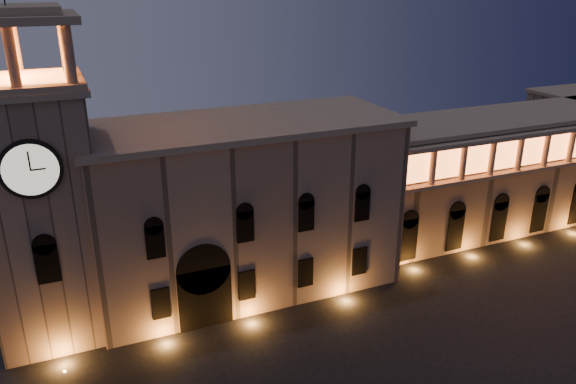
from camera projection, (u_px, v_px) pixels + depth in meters
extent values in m
cube|color=#8C705C|center=(245.00, 209.00, 56.40)|extent=(30.00, 12.00, 17.00)
cube|color=gray|center=(242.00, 124.00, 53.21)|extent=(30.80, 12.80, 0.60)
cube|color=black|center=(204.00, 295.00, 51.57)|extent=(5.00, 1.40, 6.00)
cylinder|color=black|center=(202.00, 266.00, 50.49)|extent=(5.00, 1.40, 5.00)
cube|color=orange|center=(204.00, 298.00, 51.47)|extent=(4.20, 0.20, 5.00)
cube|color=#8C705C|center=(43.00, 219.00, 47.90)|extent=(9.00, 9.00, 22.00)
cube|color=gray|center=(20.00, 88.00, 43.82)|extent=(9.80, 9.80, 0.50)
cylinder|color=black|center=(31.00, 169.00, 41.71)|extent=(4.60, 0.35, 4.60)
cylinder|color=beige|center=(31.00, 170.00, 41.59)|extent=(4.00, 0.12, 4.00)
cube|color=gray|center=(19.00, 82.00, 43.64)|extent=(9.40, 9.40, 0.50)
cube|color=orange|center=(18.00, 78.00, 43.53)|extent=(6.80, 6.80, 0.15)
cylinder|color=gray|center=(12.00, 57.00, 39.53)|extent=(0.76, 0.76, 4.20)
cylinder|color=gray|center=(69.00, 54.00, 40.91)|extent=(0.76, 0.76, 4.20)
cylinder|color=gray|center=(15.00, 45.00, 46.05)|extent=(0.76, 0.76, 4.20)
cylinder|color=gray|center=(64.00, 43.00, 47.43)|extent=(0.76, 0.76, 4.20)
cylinder|color=gray|center=(66.00, 48.00, 44.17)|extent=(0.76, 0.76, 4.20)
cube|color=gray|center=(7.00, 18.00, 41.92)|extent=(9.80, 9.80, 0.60)
cube|color=gray|center=(6.00, 9.00, 41.70)|extent=(7.50, 7.50, 0.60)
cube|color=#876A56|center=(494.00, 173.00, 71.03)|extent=(40.00, 10.00, 14.00)
cube|color=gray|center=(502.00, 117.00, 68.40)|extent=(40.60, 10.60, 0.50)
cube|color=gray|center=(530.00, 169.00, 65.47)|extent=(40.00, 1.20, 0.40)
cube|color=gray|center=(536.00, 134.00, 63.92)|extent=(40.00, 1.40, 0.50)
cube|color=orange|center=(530.00, 150.00, 65.15)|extent=(38.00, 0.15, 3.60)
cylinder|color=gray|center=(401.00, 171.00, 58.13)|extent=(0.70, 0.70, 4.00)
cylinder|color=gray|center=(433.00, 166.00, 59.58)|extent=(0.70, 0.70, 4.00)
cylinder|color=gray|center=(463.00, 162.00, 61.04)|extent=(0.70, 0.70, 4.00)
cylinder|color=gray|center=(492.00, 157.00, 62.49)|extent=(0.70, 0.70, 4.00)
cylinder|color=gray|center=(520.00, 153.00, 63.95)|extent=(0.70, 0.70, 4.00)
cylinder|color=gray|center=(546.00, 149.00, 65.40)|extent=(0.70, 0.70, 4.00)
cylinder|color=gray|center=(571.00, 145.00, 66.86)|extent=(0.70, 0.70, 4.00)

